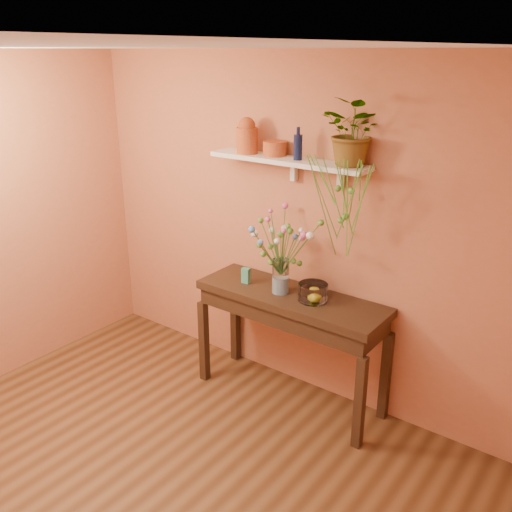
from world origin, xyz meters
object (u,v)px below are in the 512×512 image
Objects in this scene: terracotta_jug at (247,136)px; blue_bottle at (298,147)px; spider_plant at (355,132)px; bouquet at (281,238)px; sideboard at (291,310)px; glass_bowl at (313,293)px; glass_vase at (281,279)px.

blue_bottle is (0.46, 0.01, -0.04)m from terracotta_jug.
bouquet is (-0.45, -0.19, -0.80)m from spider_plant.
glass_bowl is (0.19, 0.00, 0.20)m from sideboard.
spider_plant is 1.72× the size of glass_vase.
sideboard is at bearing 16.03° from glass_vase.
terracotta_jug is 0.53× the size of bouquet.
terracotta_jug reaches higher than glass_vase.
spider_plant is at bearing 42.18° from glass_bowl.
bouquet is 0.47m from glass_bowl.
terracotta_jug is at bearing -177.14° from spider_plant.
glass_bowl is at bearing -9.51° from terracotta_jug.
glass_bowl is (-0.18, -0.16, -1.18)m from spider_plant.
bouquet is at bearing -18.57° from terracotta_jug.
spider_plant is (0.88, 0.04, 0.10)m from terracotta_jug.
terracotta_jug reaches higher than sideboard.
spider_plant is at bearing 4.88° from blue_bottle.
sideboard is 1.38m from terracotta_jug.
spider_plant is 0.90× the size of bouquet.
spider_plant reaches higher than glass_bowl.
sideboard is at bearing -179.97° from glass_bowl.
spider_plant reaches higher than bouquet.
blue_bottle is at bearing 152.94° from glass_bowl.
blue_bottle is at bearing 78.52° from glass_vase.
spider_plant is 0.94m from bouquet.
terracotta_jug is 1.29m from glass_bowl.
blue_bottle reaches higher than bouquet.
sideboard is 1.25m from blue_bottle.
sideboard is at bearing -156.40° from spider_plant.
sideboard is 0.28m from glass_bowl.
glass_vase is at bearing -157.75° from spider_plant.
spider_plant reaches higher than terracotta_jug.
spider_plant is (0.37, 0.16, 1.38)m from sideboard.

